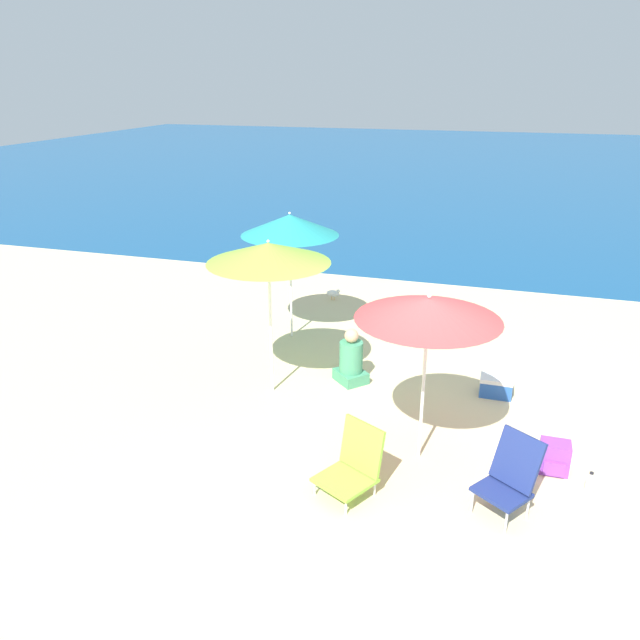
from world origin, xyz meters
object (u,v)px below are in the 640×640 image
at_px(beach_umbrella_lime, 268,253).
at_px(backpack_purple, 554,457).
at_px(beach_umbrella_teal, 290,225).
at_px(beach_umbrella_red, 429,309).
at_px(beach_chair_navy, 510,475).
at_px(person_seated_near, 351,361).
at_px(beach_chair_lime, 353,463).
at_px(water_bottle, 590,484).
at_px(seagull, 333,293).
at_px(cooler_box, 496,386).

height_order(beach_umbrella_lime, backpack_purple, beach_umbrella_lime).
height_order(beach_umbrella_teal, beach_umbrella_red, beach_umbrella_teal).
distance_m(beach_chair_navy, person_seated_near, 3.18).
distance_m(beach_umbrella_teal, beach_umbrella_lime, 1.95).
relative_size(beach_umbrella_lime, beach_chair_lime, 2.83).
xyz_separation_m(beach_umbrella_lime, water_bottle, (3.97, -1.15, -1.86)).
relative_size(beach_chair_navy, backpack_purple, 2.28).
distance_m(person_seated_near, seagull, 3.46).
bearing_deg(person_seated_near, beach_umbrella_teal, 88.65).
xyz_separation_m(beach_umbrella_teal, beach_chair_lime, (2.00, -3.74, -1.55)).
bearing_deg(beach_chair_lime, seagull, 136.15).
relative_size(beach_umbrella_red, seagull, 7.28).
relative_size(person_seated_near, cooler_box, 1.85).
height_order(beach_umbrella_red, cooler_box, beach_umbrella_red).
bearing_deg(beach_umbrella_lime, beach_chair_navy, -28.68).
bearing_deg(cooler_box, beach_umbrella_lime, -165.83).
relative_size(beach_chair_navy, seagull, 3.05).
distance_m(beach_chair_lime, seagull, 5.96).
bearing_deg(cooler_box, beach_umbrella_teal, 160.80).
distance_m(beach_umbrella_lime, person_seated_near, 1.99).
relative_size(beach_umbrella_red, beach_umbrella_lime, 0.92).
distance_m(backpack_purple, water_bottle, 0.45).
bearing_deg(person_seated_near, cooler_box, -42.19).
relative_size(beach_umbrella_red, water_bottle, 8.15).
distance_m(beach_umbrella_red, seagull, 5.65).
xyz_separation_m(beach_chair_lime, backpack_purple, (2.02, 0.96, -0.15)).
distance_m(beach_chair_navy, seagull, 6.50).
distance_m(beach_umbrella_teal, water_bottle, 5.62).
bearing_deg(water_bottle, cooler_box, 118.23).
bearing_deg(seagull, water_bottle, -50.02).
bearing_deg(water_bottle, beach_umbrella_lime, 163.79).
bearing_deg(beach_chair_navy, beach_chair_lime, -141.09).
height_order(water_bottle, seagull, water_bottle).
height_order(beach_umbrella_red, water_bottle, beach_umbrella_red).
relative_size(beach_umbrella_lime, backpack_purple, 5.92).
xyz_separation_m(beach_umbrella_teal, beach_chair_navy, (3.54, -3.63, -1.45)).
height_order(water_bottle, cooler_box, cooler_box).
bearing_deg(beach_umbrella_lime, beach_umbrella_teal, 101.60).
relative_size(beach_umbrella_red, person_seated_near, 2.45).
distance_m(beach_umbrella_red, beach_umbrella_lime, 2.40).
distance_m(beach_chair_lime, cooler_box, 2.92).
distance_m(beach_umbrella_lime, cooler_box, 3.54).
relative_size(beach_chair_lime, beach_chair_navy, 0.92).
bearing_deg(backpack_purple, seagull, 129.16).
distance_m(beach_umbrella_red, backpack_purple, 2.18).
bearing_deg(backpack_purple, cooler_box, 112.55).
bearing_deg(beach_umbrella_red, person_seated_near, 127.12).
bearing_deg(person_seated_near, beach_chair_lime, -122.04).
bearing_deg(person_seated_near, beach_chair_navy, -93.42).
relative_size(beach_chair_navy, cooler_box, 1.89).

